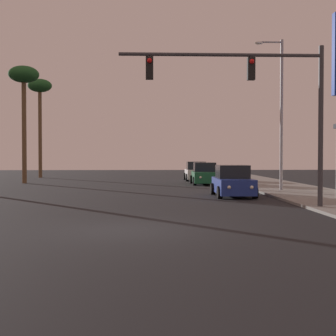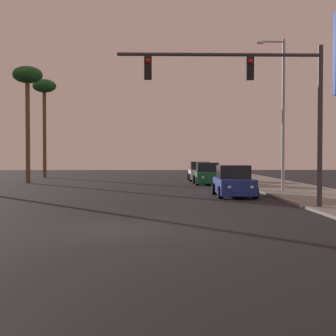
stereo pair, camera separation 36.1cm
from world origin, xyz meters
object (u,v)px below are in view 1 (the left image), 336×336
object	(u,v)px
car_green	(205,174)
palm_tree_mid	(24,81)
palm_tree_far	(40,92)
traffic_light_mast	(262,91)
car_blue	(233,182)
street_lamp	(279,107)
car_white	(196,172)

from	to	relation	value
car_green	palm_tree_mid	size ratio (longest dim) A/B	0.47
palm_tree_mid	palm_tree_far	xyz separation A→B (m)	(-1.06, 10.00, 0.53)
traffic_light_mast	palm_tree_far	size ratio (longest dim) A/B	0.83
car_green	traffic_light_mast	xyz separation A→B (m)	(0.31, -16.96, 4.01)
traffic_light_mast	palm_tree_mid	world-z (taller)	palm_tree_mid
car_green	palm_tree_far	world-z (taller)	palm_tree_far
car_blue	street_lamp	distance (m)	6.20
traffic_light_mast	palm_tree_far	world-z (taller)	palm_tree_far
car_green	traffic_light_mast	distance (m)	17.43
car_white	palm_tree_mid	bearing A→B (deg)	15.34
car_green	palm_tree_far	size ratio (longest dim) A/B	0.44
traffic_light_mast	palm_tree_far	bearing A→B (deg)	118.27
car_white	street_lamp	size ratio (longest dim) A/B	0.48
car_white	car_green	size ratio (longest dim) A/B	1.00
car_white	car_blue	size ratio (longest dim) A/B	1.00
traffic_light_mast	palm_tree_far	xyz separation A→B (m)	(-15.59, 28.98, 3.87)
traffic_light_mast	palm_tree_mid	size ratio (longest dim) A/B	0.89
palm_tree_mid	car_white	bearing A→B (deg)	14.68
car_green	street_lamp	xyz separation A→B (m)	(3.56, -7.88, 4.36)
street_lamp	car_green	bearing A→B (deg)	114.30
car_white	palm_tree_mid	size ratio (longest dim) A/B	0.46
street_lamp	palm_tree_far	world-z (taller)	palm_tree_far
traffic_light_mast	palm_tree_far	distance (m)	33.13
palm_tree_mid	street_lamp	bearing A→B (deg)	-29.13
car_blue	street_lamp	bearing A→B (deg)	-137.60
car_blue	street_lamp	size ratio (longest dim) A/B	0.48
car_blue	palm_tree_far	world-z (taller)	palm_tree_far
car_blue	palm_tree_mid	bearing A→B (deg)	-40.39
car_white	car_green	distance (m)	5.72
car_blue	palm_tree_mid	distance (m)	20.67
palm_tree_mid	palm_tree_far	world-z (taller)	palm_tree_far
palm_tree_mid	traffic_light_mast	bearing A→B (deg)	-52.57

